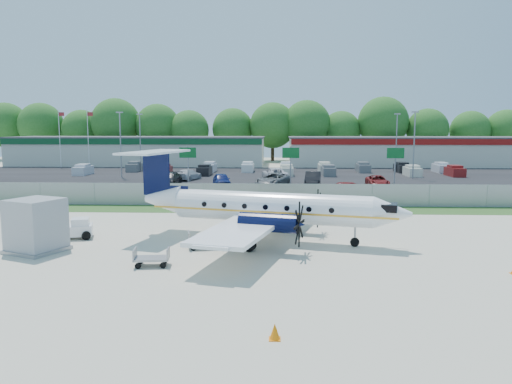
{
  "coord_description": "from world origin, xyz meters",
  "views": [
    {
      "loc": [
        1.48,
        -30.13,
        7.04
      ],
      "look_at": [
        0.0,
        6.0,
        2.3
      ],
      "focal_mm": 35.0,
      "sensor_mm": 36.0,
      "label": 1
    }
  ],
  "objects_px": {
    "aircraft": "(266,207)",
    "baggage_cart_near": "(152,258)",
    "service_container": "(36,227)",
    "baggage_cart_far": "(205,240)",
    "pushback_tug": "(75,229)"
  },
  "relations": [
    {
      "from": "pushback_tug",
      "to": "service_container",
      "type": "relative_size",
      "value": 0.75
    },
    {
      "from": "aircraft",
      "to": "baggage_cart_near",
      "type": "distance_m",
      "value": 8.42
    },
    {
      "from": "pushback_tug",
      "to": "baggage_cart_far",
      "type": "bearing_deg",
      "value": -14.76
    },
    {
      "from": "baggage_cart_far",
      "to": "service_container",
      "type": "relative_size",
      "value": 0.59
    },
    {
      "from": "pushback_tug",
      "to": "service_container",
      "type": "bearing_deg",
      "value": -102.82
    },
    {
      "from": "aircraft",
      "to": "pushback_tug",
      "type": "bearing_deg",
      "value": 179.29
    },
    {
      "from": "service_container",
      "to": "baggage_cart_near",
      "type": "bearing_deg",
      "value": -20.48
    },
    {
      "from": "baggage_cart_near",
      "to": "baggage_cart_far",
      "type": "distance_m",
      "value": 4.43
    },
    {
      "from": "pushback_tug",
      "to": "baggage_cart_far",
      "type": "xyz_separation_m",
      "value": [
        8.62,
        -2.27,
        -0.14
      ]
    },
    {
      "from": "aircraft",
      "to": "baggage_cart_near",
      "type": "bearing_deg",
      "value": -133.37
    },
    {
      "from": "baggage_cart_near",
      "to": "aircraft",
      "type": "bearing_deg",
      "value": 46.63
    },
    {
      "from": "pushback_tug",
      "to": "baggage_cart_far",
      "type": "relative_size",
      "value": 1.26
    },
    {
      "from": "pushback_tug",
      "to": "service_container",
      "type": "height_order",
      "value": "service_container"
    },
    {
      "from": "aircraft",
      "to": "service_container",
      "type": "xyz_separation_m",
      "value": [
        -12.92,
        -3.29,
        -0.7
      ]
    },
    {
      "from": "aircraft",
      "to": "baggage_cart_far",
      "type": "height_order",
      "value": "aircraft"
    }
  ]
}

